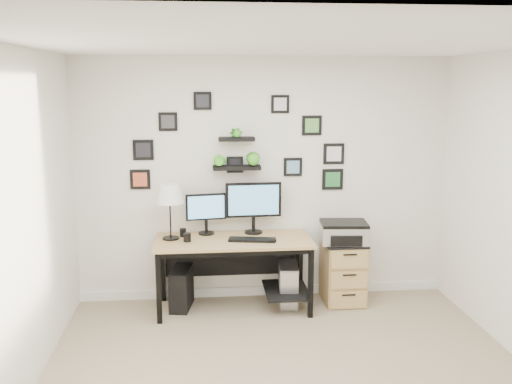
{
  "coord_description": "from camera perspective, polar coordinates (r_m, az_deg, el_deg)",
  "views": [
    {
      "loc": [
        -0.67,
        -3.99,
        2.34
      ],
      "look_at": [
        -0.1,
        1.83,
        1.2
      ],
      "focal_mm": 40.0,
      "sensor_mm": 36.0,
      "label": 1
    }
  ],
  "objects": [
    {
      "name": "mug",
      "position": [
        5.79,
        -6.9,
        -4.54
      ],
      "size": [
        0.08,
        0.08,
        0.09
      ],
      "primitive_type": "cylinder",
      "color": "black",
      "rests_on": "desk"
    },
    {
      "name": "table_lamp",
      "position": [
        5.82,
        -8.63,
        -0.3
      ],
      "size": [
        0.28,
        0.28,
        0.57
      ],
      "color": "black",
      "rests_on": "desk"
    },
    {
      "name": "pen_cup",
      "position": [
        5.99,
        -7.32,
        -4.04
      ],
      "size": [
        0.07,
        0.07,
        0.09
      ],
      "primitive_type": "cylinder",
      "color": "black",
      "rests_on": "desk"
    },
    {
      "name": "printer",
      "position": [
        6.07,
        8.77,
        -3.99
      ],
      "size": [
        0.51,
        0.43,
        0.22
      ],
      "color": "silver",
      "rests_on": "file_cabinet"
    },
    {
      "name": "keyboard",
      "position": [
        5.79,
        -0.39,
        -4.79
      ],
      "size": [
        0.49,
        0.23,
        0.02
      ],
      "primitive_type": "cube",
      "rotation": [
        0.0,
        0.0,
        -0.18
      ],
      "color": "black",
      "rests_on": "desk"
    },
    {
      "name": "mouse",
      "position": [
        5.78,
        1.66,
        -4.81
      ],
      "size": [
        0.06,
        0.1,
        0.03
      ],
      "primitive_type": "cube",
      "rotation": [
        0.0,
        0.0,
        0.03
      ],
      "color": "black",
      "rests_on": "desk"
    },
    {
      "name": "wall_decor",
      "position": [
        5.98,
        -1.5,
        4.34
      ],
      "size": [
        2.28,
        0.18,
        1.05
      ],
      "color": "black",
      "rests_on": "ground"
    },
    {
      "name": "monitor_left",
      "position": [
        6.0,
        -5.02,
        -1.88
      ],
      "size": [
        0.43,
        0.19,
        0.44
      ],
      "color": "black",
      "rests_on": "desk"
    },
    {
      "name": "room",
      "position": [
        6.44,
        0.8,
        -9.82
      ],
      "size": [
        4.0,
        4.0,
        4.0
      ],
      "color": "tan",
      "rests_on": "ground"
    },
    {
      "name": "pc_tower_black",
      "position": [
        6.1,
        -7.47,
        -9.51
      ],
      "size": [
        0.26,
        0.45,
        0.42
      ],
      "primitive_type": "cube",
      "rotation": [
        0.0,
        0.0,
        -0.17
      ],
      "color": "black",
      "rests_on": "ground"
    },
    {
      "name": "file_cabinet",
      "position": [
        6.24,
        8.69,
        -7.85
      ],
      "size": [
        0.43,
        0.53,
        0.67
      ],
      "color": "tan",
      "rests_on": "ground"
    },
    {
      "name": "desk",
      "position": [
        5.92,
        -1.92,
        -5.8
      ],
      "size": [
        1.6,
        0.7,
        0.75
      ],
      "color": "tan",
      "rests_on": "ground"
    },
    {
      "name": "monitor_right",
      "position": [
        6.0,
        -0.26,
        -1.14
      ],
      "size": [
        0.59,
        0.2,
        0.55
      ],
      "color": "black",
      "rests_on": "desk"
    },
    {
      "name": "pc_tower_grey",
      "position": [
        6.15,
        3.23,
        -9.19
      ],
      "size": [
        0.23,
        0.46,
        0.44
      ],
      "color": "gray",
      "rests_on": "ground"
    }
  ]
}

